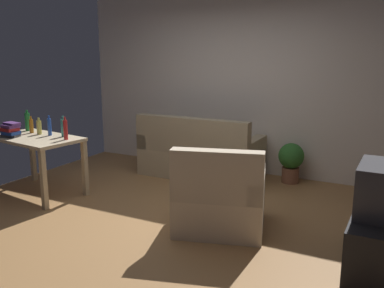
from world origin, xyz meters
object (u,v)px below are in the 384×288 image
(couch, at_px, (199,156))
(potted_plant, at_px, (291,160))
(desk, at_px, (36,145))
(bottle_squat, at_px, (39,127))
(bottle_red, at_px, (65,130))
(bottle_amber, at_px, (31,126))
(tv, at_px, (384,190))
(bottle_green, at_px, (28,121))
(book_stack, at_px, (10,130))
(bottle_blue, at_px, (49,127))
(armchair, at_px, (220,200))
(bottle_tall, at_px, (63,127))
(tv_stand, at_px, (378,240))

(couch, bearing_deg, potted_plant, -166.41)
(desk, height_order, bottle_squat, bottle_squat)
(potted_plant, distance_m, bottle_red, 3.09)
(bottle_amber, xyz_separation_m, bottle_red, (0.73, -0.12, 0.03))
(potted_plant, bearing_deg, tv, -57.35)
(bottle_green, relative_size, book_stack, 1.12)
(bottle_green, xyz_separation_m, bottle_blue, (0.52, -0.11, -0.01))
(potted_plant, height_order, bottle_blue, bottle_blue)
(armchair, bearing_deg, potted_plant, -113.46)
(armchair, relative_size, bottle_blue, 4.17)
(desk, relative_size, bottle_amber, 5.71)
(bottle_squat, xyz_separation_m, bottle_tall, (0.39, 0.04, 0.02))
(tv_stand, distance_m, desk, 4.13)
(couch, height_order, bottle_tall, bottle_tall)
(tv_stand, xyz_separation_m, book_stack, (-4.38, -0.11, 0.61))
(bottle_amber, bearing_deg, couch, 40.37)
(bottle_amber, height_order, bottle_blue, bottle_blue)
(tv_stand, relative_size, bottle_blue, 4.16)
(tv, bearing_deg, book_stack, 91.39)
(bottle_green, xyz_separation_m, bottle_tall, (0.73, -0.08, -0.01))
(tv, distance_m, armchair, 1.59)
(bottle_red, bearing_deg, bottle_green, 166.71)
(bottle_blue, distance_m, bottle_tall, 0.21)
(tv, relative_size, bottle_blue, 2.27)
(couch, distance_m, desk, 2.29)
(couch, distance_m, potted_plant, 1.33)
(desk, distance_m, bottle_red, 0.53)
(bottle_red, bearing_deg, bottle_squat, 170.20)
(bottle_blue, bearing_deg, desk, -123.60)
(couch, xyz_separation_m, bottle_squat, (-1.60, -1.53, 0.55))
(couch, bearing_deg, bottle_tall, 51.02)
(book_stack, bearing_deg, bottle_green, 110.02)
(bottle_green, bearing_deg, bottle_blue, -11.88)
(tv_stand, relative_size, tv, 1.83)
(bottle_blue, bearing_deg, bottle_red, -15.23)
(armchair, bearing_deg, tv_stand, 160.16)
(tv, height_order, bottle_tall, bottle_tall)
(bottle_red, bearing_deg, desk, -173.63)
(book_stack, bearing_deg, tv, 1.39)
(bottle_squat, bearing_deg, potted_plant, 32.51)
(bottle_red, bearing_deg, armchair, -0.20)
(couch, relative_size, bottle_amber, 7.76)
(potted_plant, relative_size, bottle_tall, 2.13)
(bottle_blue, height_order, bottle_red, bottle_red)
(armchair, bearing_deg, desk, -15.56)
(tv_stand, bearing_deg, armchair, 86.74)
(tv_stand, bearing_deg, potted_plant, 32.58)
(tv, xyz_separation_m, bottle_tall, (-3.80, 0.23, 0.18))
(bottle_green, height_order, bottle_squat, bottle_green)
(tv, distance_m, book_stack, 4.39)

